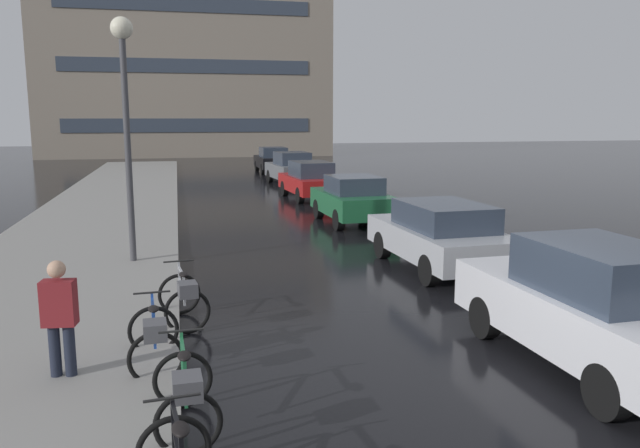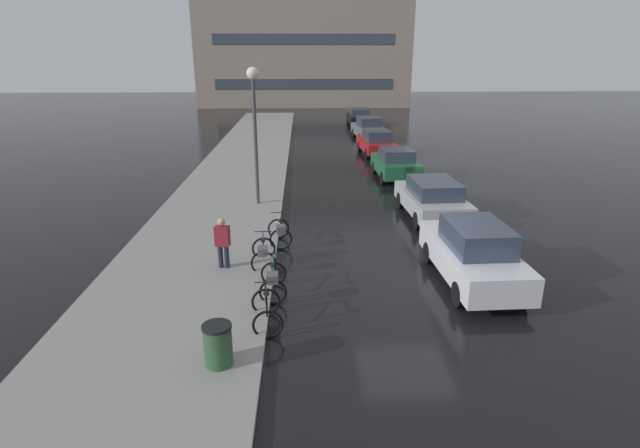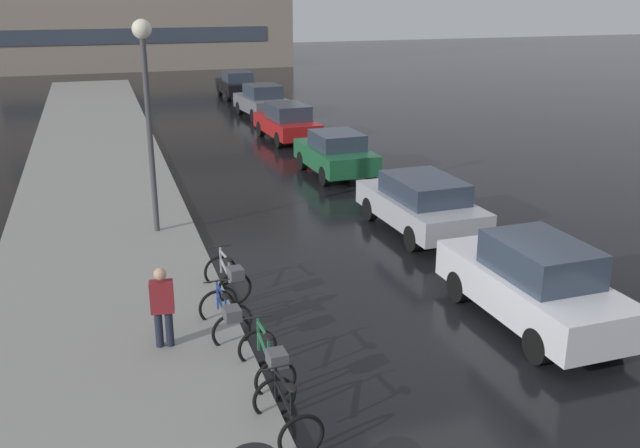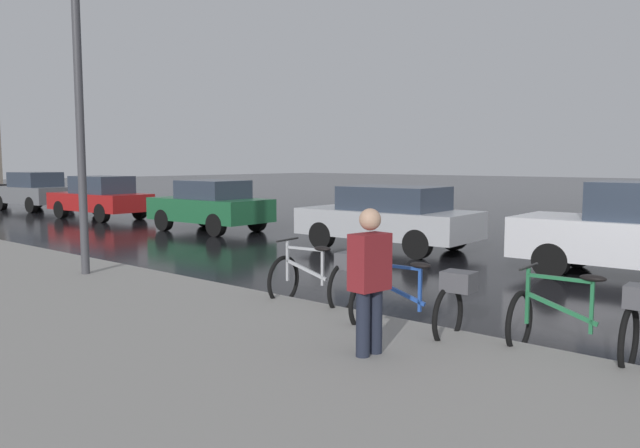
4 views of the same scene
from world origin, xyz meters
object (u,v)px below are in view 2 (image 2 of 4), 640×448
(streetlamp, at_px, (254,109))
(car_red, at_px, (376,142))
(car_white, at_px, (473,254))
(car_black, at_px, (359,117))
(bicycle_third, at_px, (263,254))
(car_silver, at_px, (432,198))
(car_green, at_px, (396,164))
(bicycle_nearest, at_px, (267,311))
(bicycle_farthest, at_px, (280,232))
(pedestrian, at_px, (223,242))
(bicycle_second, at_px, (273,280))
(car_grey, at_px, (369,128))
(trash_bin, at_px, (218,348))

(streetlamp, bearing_deg, car_red, 59.06)
(car_white, distance_m, car_red, 17.88)
(car_black, xyz_separation_m, streetlamp, (-6.64, -22.91, 3.14))
(bicycle_third, height_order, streetlamp, streetlamp)
(bicycle_third, height_order, car_silver, car_silver)
(car_green, bearing_deg, car_red, 90.82)
(bicycle_nearest, distance_m, streetlamp, 10.13)
(car_black, bearing_deg, car_red, -91.51)
(bicycle_farthest, bearing_deg, car_white, -28.63)
(bicycle_farthest, bearing_deg, bicycle_third, -102.40)
(pedestrian, bearing_deg, car_black, 76.42)
(bicycle_second, height_order, car_black, car_black)
(car_white, distance_m, car_grey, 23.60)
(car_white, bearing_deg, car_silver, 86.88)
(car_silver, xyz_separation_m, car_black, (-0.03, 24.65, -0.01))
(bicycle_second, relative_size, streetlamp, 0.26)
(car_green, bearing_deg, car_black, 89.26)
(car_white, bearing_deg, trash_bin, -148.94)
(car_black, bearing_deg, car_green, -90.74)
(car_green, height_order, car_grey, car_grey)
(car_silver, bearing_deg, car_red, 91.68)
(car_green, bearing_deg, bicycle_nearest, -111.29)
(bicycle_third, bearing_deg, trash_bin, -96.26)
(bicycle_nearest, distance_m, car_red, 20.69)
(bicycle_nearest, xyz_separation_m, car_black, (5.66, 32.36, 0.38))
(car_grey, distance_m, pedestrian, 23.72)
(car_grey, bearing_deg, bicycle_second, -102.81)
(pedestrian, bearing_deg, trash_bin, -82.90)
(bicycle_nearest, distance_m, car_green, 14.95)
(bicycle_farthest, bearing_deg, bicycle_nearest, -91.10)
(bicycle_third, relative_size, streetlamp, 0.26)
(bicycle_second, distance_m, pedestrian, 2.26)
(bicycle_third, distance_m, trash_bin, 4.85)
(car_black, distance_m, trash_bin, 34.62)
(car_silver, distance_m, pedestrian, 8.51)
(car_silver, xyz_separation_m, pedestrian, (-7.11, -4.67, 0.14))
(bicycle_third, bearing_deg, streetlamp, 96.16)
(car_black, bearing_deg, bicycle_farthest, -101.50)
(streetlamp, bearing_deg, car_grey, 67.98)
(bicycle_second, xyz_separation_m, car_green, (5.36, 12.52, 0.28))
(bicycle_third, distance_m, pedestrian, 1.20)
(bicycle_second, bearing_deg, car_white, 7.60)
(bicycle_nearest, relative_size, car_silver, 0.28)
(bicycle_farthest, xyz_separation_m, trash_bin, (-0.93, -6.64, 0.02))
(car_silver, bearing_deg, trash_bin, -124.92)
(bicycle_farthest, relative_size, car_black, 0.35)
(bicycle_third, relative_size, trash_bin, 1.44)
(car_silver, height_order, streetlamp, streetlamp)
(car_white, height_order, streetlamp, streetlamp)
(car_red, height_order, car_black, car_red)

